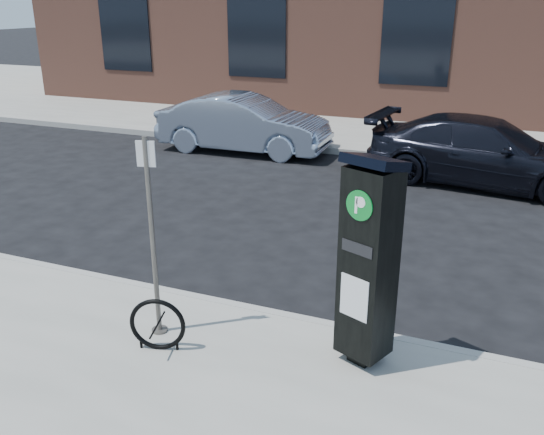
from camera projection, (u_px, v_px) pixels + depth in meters
The scene contains 9 objects.
ground at pixel (242, 315), 7.03m from camera, with size 120.00×120.00×0.00m, color black.
sidewalk_far at pixel (419, 113), 19.13m from camera, with size 60.00×12.00×0.15m, color gray.
curb_near at pixel (241, 311), 6.98m from camera, with size 60.00×0.12×0.16m, color #9E9B93.
curb_far at pixel (381, 155), 13.95m from camera, with size 60.00×0.12×0.16m, color #9E9B93.
parking_kiosk at pixel (369, 261), 5.51m from camera, with size 0.63×0.60×2.19m.
sign_pole at pixel (153, 240), 6.03m from camera, with size 0.19×0.18×2.21m.
bike_rack at pixel (158, 325), 5.99m from camera, with size 0.59×0.21×0.60m.
car_silver at pixel (244, 124), 14.38m from camera, with size 1.50×4.30×1.42m, color #909FB7.
car_dark at pixel (484, 152), 11.80m from camera, with size 1.92×4.73×1.37m, color black.
Camera 1 is at (2.66, -5.56, 3.61)m, focal length 38.00 mm.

